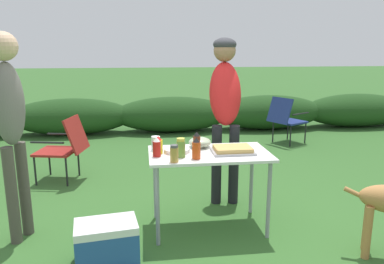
{
  "coord_description": "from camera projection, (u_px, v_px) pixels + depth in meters",
  "views": [
    {
      "loc": [
        -0.58,
        -3.24,
        1.67
      ],
      "look_at": [
        -0.13,
        0.2,
        0.89
      ],
      "focal_mm": 35.0,
      "sensor_mm": 36.0,
      "label": 1
    }
  ],
  "objects": [
    {
      "name": "ground_plane",
      "position": [
        208.0,
        227.0,
        3.58
      ],
      "size": [
        60.0,
        60.0,
        0.0
      ],
      "primitive_type": "plane",
      "color": "#336028"
    },
    {
      "name": "shrub_hedge",
      "position": [
        173.0,
        114.0,
        7.6
      ],
      "size": [
        14.4,
        0.9,
        0.71
      ],
      "color": "#1E4219",
      "rests_on": "ground"
    },
    {
      "name": "folding_table",
      "position": [
        209.0,
        160.0,
        3.43
      ],
      "size": [
        1.1,
        0.64,
        0.74
      ],
      "color": "silver",
      "rests_on": "ground"
    },
    {
      "name": "food_tray",
      "position": [
        233.0,
        150.0,
        3.4
      ],
      "size": [
        0.38,
        0.27,
        0.06
      ],
      "color": "#9E9EA3",
      "rests_on": "folding_table"
    },
    {
      "name": "plate_stack",
      "position": [
        177.0,
        150.0,
        3.42
      ],
      "size": [
        0.24,
        0.24,
        0.04
      ],
      "primitive_type": "cylinder",
      "color": "white",
      "rests_on": "folding_table"
    },
    {
      "name": "mixing_bowl",
      "position": [
        200.0,
        142.0,
        3.58
      ],
      "size": [
        0.21,
        0.21,
        0.1
      ],
      "primitive_type": "ellipsoid",
      "color": "#ADBC99",
      "rests_on": "folding_table"
    },
    {
      "name": "paper_cup_stack",
      "position": [
        156.0,
        143.0,
        3.47
      ],
      "size": [
        0.08,
        0.08,
        0.13
      ],
      "primitive_type": "cylinder",
      "color": "white",
      "rests_on": "folding_table"
    },
    {
      "name": "mustard_bottle",
      "position": [
        158.0,
        145.0,
        3.37
      ],
      "size": [
        0.08,
        0.08,
        0.16
      ],
      "color": "yellow",
      "rests_on": "folding_table"
    },
    {
      "name": "hot_sauce_bottle",
      "position": [
        196.0,
        149.0,
        3.2
      ],
      "size": [
        0.07,
        0.07,
        0.19
      ],
      "color": "#CC4214",
      "rests_on": "folding_table"
    },
    {
      "name": "ketchup_bottle",
      "position": [
        157.0,
        147.0,
        3.27
      ],
      "size": [
        0.07,
        0.07,
        0.17
      ],
      "color": "red",
      "rests_on": "folding_table"
    },
    {
      "name": "bbq_sauce_bottle",
      "position": [
        197.0,
        142.0,
        3.42
      ],
      "size": [
        0.07,
        0.07,
        0.19
      ],
      "color": "#562314",
      "rests_on": "folding_table"
    },
    {
      "name": "spice_jar",
      "position": [
        174.0,
        154.0,
        3.11
      ],
      "size": [
        0.07,
        0.07,
        0.15
      ],
      "color": "#B2893D",
      "rests_on": "folding_table"
    },
    {
      "name": "relish_jar",
      "position": [
        181.0,
        148.0,
        3.25
      ],
      "size": [
        0.08,
        0.08,
        0.17
      ],
      "color": "olive",
      "rests_on": "folding_table"
    },
    {
      "name": "standing_person_in_navy_coat",
      "position": [
        225.0,
        98.0,
        4.02
      ],
      "size": [
        0.39,
        0.53,
        1.78
      ],
      "rotation": [
        0.0,
        0.0,
        -0.11
      ],
      "color": "black",
      "rests_on": "ground"
    },
    {
      "name": "standing_person_in_dark_puffer",
      "position": [
        10.0,
        114.0,
        3.13
      ],
      "size": [
        0.31,
        0.36,
        1.81
      ],
      "rotation": [
        0.0,
        0.0,
        1.24
      ],
      "color": "#4C473D",
      "rests_on": "ground"
    },
    {
      "name": "camp_chair_green_behind_table",
      "position": [
        286.0,
        118.0,
        6.61
      ],
      "size": [
        0.74,
        0.68,
        0.83
      ],
      "rotation": [
        0.0,
        0.0,
        -1.08
      ],
      "color": "navy",
      "rests_on": "ground"
    },
    {
      "name": "camp_chair_near_hedge",
      "position": [
        64.0,
        145.0,
        4.73
      ],
      "size": [
        0.67,
        0.58,
        0.83
      ],
      "rotation": [
        0.0,
        0.0,
        1.37
      ],
      "color": "maroon",
      "rests_on": "ground"
    },
    {
      "name": "cooler_box",
      "position": [
        107.0,
        243.0,
        2.95
      ],
      "size": [
        0.52,
        0.39,
        0.34
      ],
      "rotation": [
        0.0,
        0.0,
        0.15
      ],
      "color": "#234C93",
      "rests_on": "ground"
    }
  ]
}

